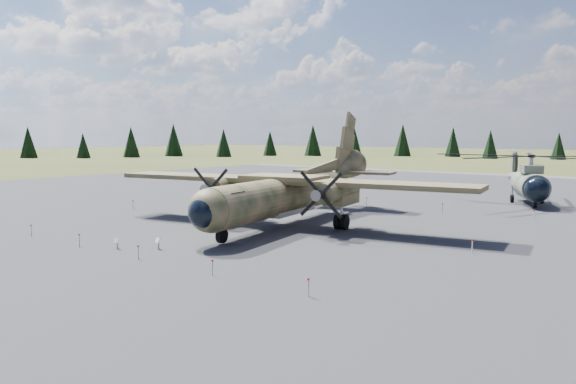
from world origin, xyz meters
The scene contains 8 objects.
ground centered at (0.00, 0.00, 0.00)m, with size 500.00×500.00×0.00m, color brown.
apron centered at (0.00, 10.00, 0.00)m, with size 120.00×120.00×0.04m, color #5D5D62.
transport_plane centered at (0.92, 2.21, 2.86)m, with size 30.18×27.16×9.94m.
helicopter_near centered at (12.67, 27.09, 3.62)m, with size 26.54×26.54×5.11m.
info_placard_left centered at (-1.62, -12.38, 0.45)m, with size 0.44×0.21×0.68m.
info_placard_right centered at (0.48, -10.84, 0.47)m, with size 0.48×0.29×0.71m.
barrier_fence centered at (-0.46, -0.08, 0.51)m, with size 33.12×29.62×0.85m.
treeline centered at (7.65, 6.07, 4.78)m, with size 299.84×297.87×10.97m.
Camera 1 is at (28.12, -33.20, 7.17)m, focal length 35.00 mm.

